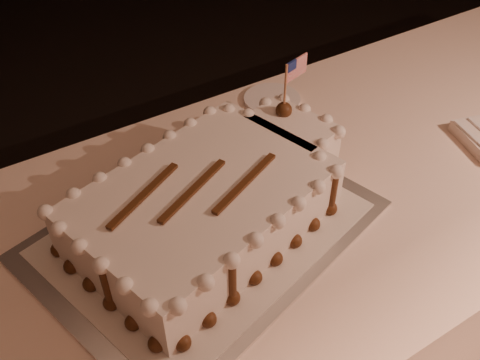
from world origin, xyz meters
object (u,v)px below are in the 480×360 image
cake_board (205,230)px  sheet_cake (216,198)px  banquet_table (330,274)px  side_plate (272,100)px

cake_board → sheet_cake: size_ratio=1.02×
banquet_table → sheet_cake: size_ratio=3.99×
cake_board → side_plate: 0.47m
side_plate → cake_board: bearing=-140.5°
banquet_table → sheet_cake: sheet_cake is taller
cake_board → side_plate: side_plate is taller
banquet_table → side_plate: side_plate is taller
banquet_table → side_plate: 0.49m
cake_board → sheet_cake: sheet_cake is taller
banquet_table → side_plate: size_ratio=16.63×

